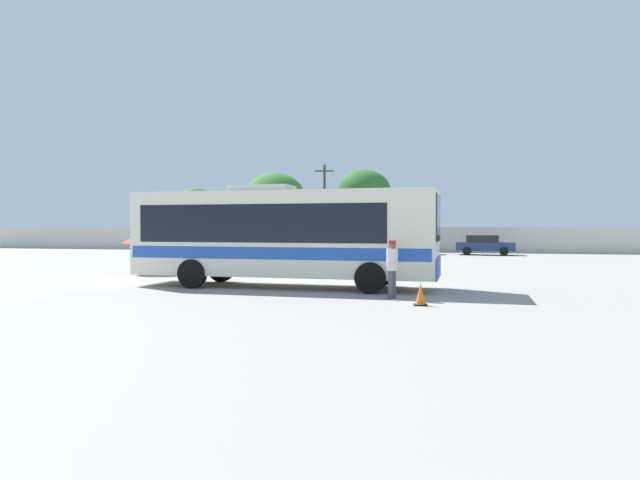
# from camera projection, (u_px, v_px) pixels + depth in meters

# --- Properties ---
(ground_plane) EXTENTS (300.00, 300.00, 0.00)m
(ground_plane) POSITION_uv_depth(u_px,v_px,m) (341.00, 266.00, 31.27)
(ground_plane) COLOR gray
(perimeter_wall) EXTENTS (80.00, 0.30, 2.15)m
(perimeter_wall) POSITION_uv_depth(u_px,v_px,m) (380.00, 239.00, 49.17)
(perimeter_wall) COLOR beige
(perimeter_wall) RESTS_ON ground_plane
(coach_bus_cream_blue) EXTENTS (11.14, 3.01, 3.70)m
(coach_bus_cream_blue) POSITION_uv_depth(u_px,v_px,m) (280.00, 233.00, 20.57)
(coach_bus_cream_blue) COLOR silver
(coach_bus_cream_blue) RESTS_ON ground_plane
(attendant_by_bus_door) EXTENTS (0.47, 0.47, 1.78)m
(attendant_by_bus_door) POSITION_uv_depth(u_px,v_px,m) (392.00, 265.00, 17.33)
(attendant_by_bus_door) COLOR #4C4C51
(attendant_by_bus_door) RESTS_ON ground_plane
(vendor_umbrella_near_gate_red) EXTENTS (2.48, 2.48, 2.11)m
(vendor_umbrella_near_gate_red) POSITION_uv_depth(u_px,v_px,m) (149.00, 236.00, 26.50)
(vendor_umbrella_near_gate_red) COLOR gray
(vendor_umbrella_near_gate_red) RESTS_ON ground_plane
(parked_car_leftmost_white) EXTENTS (4.18, 2.04, 1.52)m
(parked_car_leftmost_white) POSITION_uv_depth(u_px,v_px,m) (245.00, 243.00, 46.85)
(parked_car_leftmost_white) COLOR silver
(parked_car_leftmost_white) RESTS_ON ground_plane
(parked_car_second_maroon) EXTENTS (4.28, 2.23, 1.52)m
(parked_car_second_maroon) POSITION_uv_depth(u_px,v_px,m) (318.00, 243.00, 46.52)
(parked_car_second_maroon) COLOR maroon
(parked_car_second_maroon) RESTS_ON ground_plane
(parked_car_third_maroon) EXTENTS (4.62, 2.15, 1.42)m
(parked_car_third_maroon) POSITION_uv_depth(u_px,v_px,m) (406.00, 245.00, 44.70)
(parked_car_third_maroon) COLOR maroon
(parked_car_third_maroon) RESTS_ON ground_plane
(parked_car_rightmost_dark_blue) EXTENTS (4.46, 2.21, 1.52)m
(parked_car_rightmost_dark_blue) POSITION_uv_depth(u_px,v_px,m) (485.00, 245.00, 43.47)
(parked_car_rightmost_dark_blue) COLOR navy
(parked_car_rightmost_dark_blue) RESTS_ON ground_plane
(utility_pole_near) EXTENTS (1.79, 0.47, 8.04)m
(utility_pole_near) POSITION_uv_depth(u_px,v_px,m) (324.00, 205.00, 53.55)
(utility_pole_near) COLOR #4C3823
(utility_pole_near) RESTS_ON ground_plane
(roadside_tree_left) EXTENTS (3.86, 3.86, 6.19)m
(roadside_tree_left) POSITION_uv_depth(u_px,v_px,m) (196.00, 204.00, 58.40)
(roadside_tree_left) COLOR brown
(roadside_tree_left) RESTS_ON ground_plane
(roadside_tree_midleft) EXTENTS (5.82, 5.82, 7.37)m
(roadside_tree_midleft) POSITION_uv_depth(u_px,v_px,m) (275.00, 198.00, 54.24)
(roadside_tree_midleft) COLOR brown
(roadside_tree_midleft) RESTS_ON ground_plane
(roadside_tree_midright) EXTENTS (5.25, 5.25, 7.75)m
(roadside_tree_midright) POSITION_uv_depth(u_px,v_px,m) (364.00, 193.00, 55.22)
(roadside_tree_midright) COLOR brown
(roadside_tree_midright) RESTS_ON ground_plane
(traffic_cone_on_apron) EXTENTS (0.36, 0.36, 0.64)m
(traffic_cone_on_apron) POSITION_uv_depth(u_px,v_px,m) (421.00, 294.00, 15.77)
(traffic_cone_on_apron) COLOR black
(traffic_cone_on_apron) RESTS_ON ground_plane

